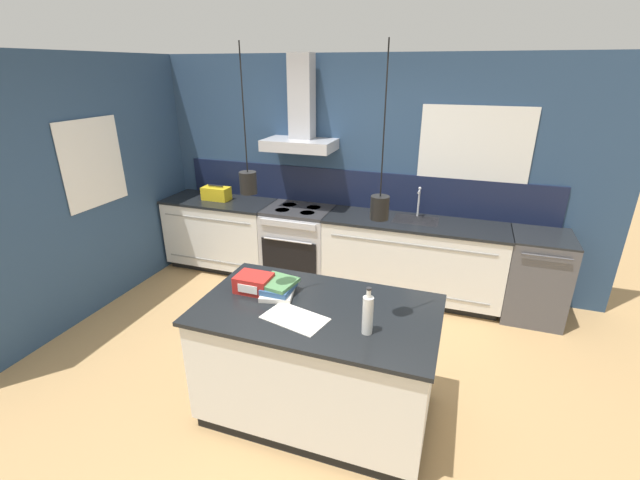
{
  "coord_description": "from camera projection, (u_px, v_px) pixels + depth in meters",
  "views": [
    {
      "loc": [
        1.2,
        -2.76,
        2.46
      ],
      "look_at": [
        0.06,
        0.52,
        1.05
      ],
      "focal_mm": 24.0,
      "sensor_mm": 36.0,
      "label": 1
    }
  ],
  "objects": [
    {
      "name": "ground_plane",
      "position": [
        294.0,
        372.0,
        3.71
      ],
      "size": [
        16.0,
        16.0,
        0.0
      ],
      "primitive_type": "plane",
      "color": "tan",
      "rests_on": "ground"
    },
    {
      "name": "yellow_toolbox",
      "position": [
        216.0,
        193.0,
        5.33
      ],
      "size": [
        0.34,
        0.18,
        0.19
      ],
      "color": "gold",
      "rests_on": "counter_run_left"
    },
    {
      "name": "dishwasher",
      "position": [
        536.0,
        276.0,
        4.4
      ],
      "size": [
        0.58,
        0.65,
        0.91
      ],
      "color": "#4C4C51",
      "rests_on": "ground_plane"
    },
    {
      "name": "book_stack",
      "position": [
        278.0,
        288.0,
        3.13
      ],
      "size": [
        0.29,
        0.35,
        0.1
      ],
      "color": "silver",
      "rests_on": "kitchen_island"
    },
    {
      "name": "oven_range",
      "position": [
        299.0,
        244.0,
        5.2
      ],
      "size": [
        0.78,
        0.66,
        0.91
      ],
      "color": "#B5B5BA",
      "rests_on": "ground_plane"
    },
    {
      "name": "counter_run_sink",
      "position": [
        412.0,
        259.0,
        4.79
      ],
      "size": [
        1.96,
        0.64,
        1.25
      ],
      "color": "black",
      "rests_on": "ground_plane"
    },
    {
      "name": "red_supply_box",
      "position": [
        254.0,
        283.0,
        3.17
      ],
      "size": [
        0.26,
        0.2,
        0.13
      ],
      "color": "red",
      "rests_on": "kitchen_island"
    },
    {
      "name": "paper_pile",
      "position": [
        295.0,
        318.0,
        2.83
      ],
      "size": [
        0.47,
        0.34,
        0.01
      ],
      "color": "silver",
      "rests_on": "kitchen_island"
    },
    {
      "name": "counter_run_left",
      "position": [
        222.0,
        233.0,
        5.53
      ],
      "size": [
        1.37,
        0.64,
        0.91
      ],
      "color": "black",
      "rests_on": "ground_plane"
    },
    {
      "name": "wall_left",
      "position": [
        105.0,
        183.0,
        4.56
      ],
      "size": [
        0.08,
        3.8,
        2.6
      ],
      "color": "navy",
      "rests_on": "ground_plane"
    },
    {
      "name": "kitchen_island",
      "position": [
        318.0,
        361.0,
        3.13
      ],
      "size": [
        1.67,
        0.97,
        0.91
      ],
      "color": "black",
      "rests_on": "ground_plane"
    },
    {
      "name": "wall_back",
      "position": [
        354.0,
        169.0,
        4.95
      ],
      "size": [
        5.6,
        2.51,
        2.6
      ],
      "color": "navy",
      "rests_on": "ground_plane"
    },
    {
      "name": "bottle_on_island",
      "position": [
        368.0,
        314.0,
        2.64
      ],
      "size": [
        0.07,
        0.07,
        0.32
      ],
      "color": "silver",
      "rests_on": "kitchen_island"
    }
  ]
}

